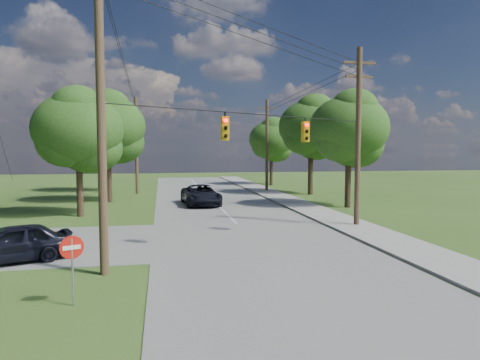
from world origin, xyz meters
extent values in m
plane|color=#37541C|center=(0.00, 0.00, 0.00)|extent=(140.00, 140.00, 0.00)
cube|color=gray|center=(2.00, 5.00, 0.01)|extent=(10.00, 100.00, 0.03)
cube|color=#9B9991|center=(8.70, 5.00, 0.06)|extent=(2.60, 100.00, 0.12)
cylinder|color=brown|center=(-4.60, 0.40, 6.00)|extent=(0.32, 0.32, 12.00)
cylinder|color=brown|center=(8.90, 8.00, 5.25)|extent=(0.32, 0.32, 10.50)
cube|color=brown|center=(8.90, 8.00, 9.60)|extent=(2.00, 0.12, 0.14)
cube|color=brown|center=(8.90, 8.00, 8.80)|extent=(1.70, 0.12, 0.14)
cylinder|color=brown|center=(8.90, 30.00, 5.00)|extent=(0.32, 0.32, 10.00)
cube|color=brown|center=(8.90, 30.00, 9.10)|extent=(2.00, 0.12, 0.14)
cylinder|color=brown|center=(-5.00, 30.00, 5.00)|extent=(0.32, 0.32, 10.00)
cube|color=brown|center=(-5.00, 30.00, 9.10)|extent=(2.00, 0.12, 0.14)
cylinder|color=black|center=(2.15, 4.20, 10.35)|extent=(13.52, 7.63, 1.53)
cylinder|color=black|center=(2.15, 4.20, 9.95)|extent=(13.52, 7.63, 1.53)
cylinder|color=black|center=(2.15, 4.20, 9.55)|extent=(13.52, 7.63, 1.53)
cylinder|color=black|center=(8.90, 19.00, 9.35)|extent=(0.03, 22.00, 0.53)
cylinder|color=black|center=(-4.80, 15.20, 10.10)|extent=(0.43, 29.60, 2.03)
cylinder|color=black|center=(8.90, 19.00, 8.95)|extent=(0.03, 22.00, 0.53)
cylinder|color=black|center=(-4.80, 15.20, 9.70)|extent=(0.43, 29.60, 2.03)
cylinder|color=black|center=(2.15, 4.20, 6.20)|extent=(13.52, 7.63, 0.04)
cube|color=gold|center=(0.26, 3.02, 5.48)|extent=(0.32, 0.22, 1.05)
sphere|color=#FF0C05|center=(0.26, 2.88, 5.83)|extent=(0.17, 0.17, 0.17)
cube|color=gold|center=(0.26, 3.26, 5.48)|extent=(0.32, 0.22, 1.05)
sphere|color=#FF0C05|center=(0.26, 3.40, 5.83)|extent=(0.17, 0.17, 0.17)
cube|color=gold|center=(4.85, 5.60, 5.48)|extent=(0.32, 0.22, 1.05)
sphere|color=#FF0C05|center=(4.85, 5.46, 5.83)|extent=(0.17, 0.17, 0.17)
cube|color=gold|center=(4.85, 5.84, 5.48)|extent=(0.32, 0.22, 1.05)
sphere|color=#FF0C05|center=(4.85, 5.98, 5.83)|extent=(0.17, 0.17, 0.17)
cylinder|color=#403020|center=(-8.00, 15.00, 1.57)|extent=(0.45, 0.45, 3.15)
ellipsoid|color=#234815|center=(-8.00, 15.00, 5.94)|extent=(6.00, 6.00, 4.92)
cylinder|color=#403020|center=(-7.00, 23.00, 1.75)|extent=(0.50, 0.50, 3.50)
ellipsoid|color=#234815|center=(-7.00, 23.00, 6.60)|extent=(6.40, 6.40, 5.25)
cylinder|color=#403020|center=(-9.00, 33.00, 1.66)|extent=(0.48, 0.47, 3.32)
ellipsoid|color=#234815|center=(-9.00, 33.00, 6.27)|extent=(6.00, 6.00, 4.92)
cylinder|color=#403020|center=(12.00, 16.00, 1.66)|extent=(0.48, 0.48, 3.32)
ellipsoid|color=#234815|center=(12.00, 16.00, 6.27)|extent=(6.20, 6.20, 5.08)
cylinder|color=#403020|center=(12.50, 26.00, 1.84)|extent=(0.52, 0.52, 3.67)
ellipsoid|color=#234815|center=(12.50, 26.00, 6.93)|extent=(6.60, 6.60, 5.41)
cylinder|color=#403020|center=(11.50, 38.00, 1.57)|extent=(0.45, 0.45, 3.15)
ellipsoid|color=#234815|center=(11.50, 38.00, 5.94)|extent=(5.80, 5.80, 4.76)
imported|color=black|center=(-8.44, 2.70, 0.81)|extent=(4.91, 3.43, 1.55)
imported|color=black|center=(0.67, 19.42, 0.85)|extent=(3.17, 6.12, 1.65)
cylinder|color=#95989A|center=(-5.09, -2.72, 1.00)|extent=(0.05, 0.05, 2.00)
cylinder|color=red|center=(-5.09, -2.72, 1.73)|extent=(0.64, 0.31, 0.69)
cube|color=white|center=(-5.09, -2.75, 1.73)|extent=(0.47, 0.23, 0.12)
camera|label=1|loc=(-2.52, -15.55, 4.53)|focal=32.00mm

